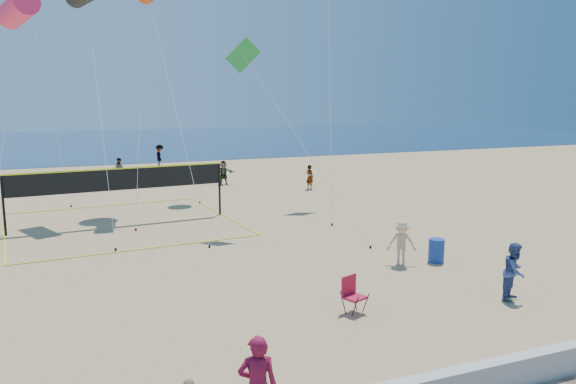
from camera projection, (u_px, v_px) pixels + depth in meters
name	position (u px, v px, depth m)	size (l,w,h in m)	color
ground	(286.00, 353.00, 12.33)	(120.00, 120.00, 0.00)	tan
ocean	(98.00, 142.00, 68.94)	(140.00, 50.00, 0.03)	#102B4D
bystander_a	(515.00, 271.00, 15.44)	(0.78, 0.61, 1.61)	navy
bystander_b	(402.00, 243.00, 18.66)	(0.98, 0.56, 1.51)	#CCAB88
far_person_1	(223.00, 173.00, 35.68)	(1.42, 0.45, 1.53)	gray
far_person_2	(310.00, 177.00, 33.84)	(0.54, 0.36, 1.49)	gray
far_person_3	(120.00, 169.00, 37.45)	(0.73, 0.57, 1.51)	gray
far_person_4	(160.00, 157.00, 43.41)	(1.21, 0.70, 1.87)	gray
camp_chair	(352.00, 292.00, 14.55)	(0.65, 0.76, 1.07)	#B1142F
trash_barrel	(436.00, 251.00, 19.01)	(0.53, 0.53, 0.80)	navy
volleyball_net	(120.00, 186.00, 24.42)	(10.06, 9.93, 2.50)	black
kite_0	(18.00, 9.00, 21.77)	(2.15, 6.17, 9.57)	#FF2A5E
kite_4	(251.00, 67.00, 22.66)	(4.01, 5.20, 7.93)	green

